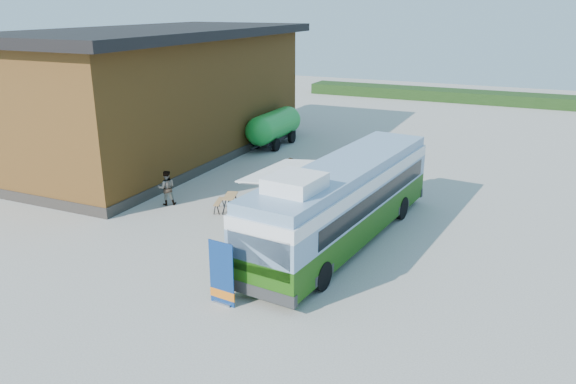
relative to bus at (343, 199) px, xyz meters
The scene contains 10 objects.
ground 4.37m from the bus, 150.61° to the right, with size 100.00×100.00×0.00m, color #BCB7AD.
barn 16.24m from the bus, 150.14° to the left, with size 9.60×21.20×7.50m.
hedge 36.34m from the bus, 82.87° to the left, with size 40.00×3.00×1.00m, color #264419.
bus is the anchor object (origin of this frame).
awning 2.43m from the bus, behind, with size 2.84×4.13×0.50m.
banner 6.41m from the bus, 105.93° to the right, with size 0.91×0.25×2.09m.
picnic_table 5.87m from the bus, 168.86° to the left, with size 1.61×1.51×0.75m.
person_a 5.85m from the bus, 134.04° to the left, with size 0.69×0.45×1.88m, color #999999.
person_b 8.81m from the bus, behind, with size 0.79×0.62×1.63m, color #999999.
slurry_tanker 15.82m from the bus, 125.54° to the left, with size 1.83×6.13×2.26m.
Camera 1 is at (9.96, -17.23, 8.82)m, focal length 35.00 mm.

